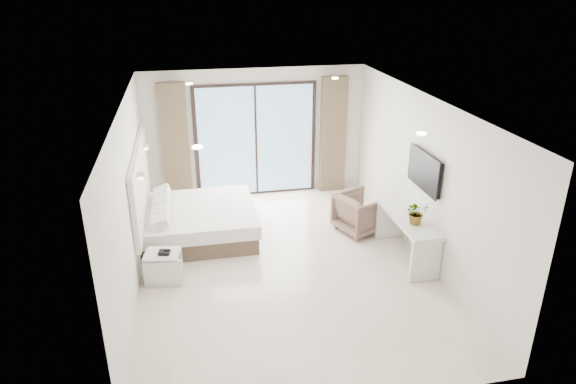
# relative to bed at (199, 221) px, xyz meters

# --- Properties ---
(ground) EXTENTS (6.20, 6.20, 0.00)m
(ground) POSITION_rel_bed_xyz_m (1.32, -1.30, -0.29)
(ground) COLOR beige
(ground) RESTS_ON ground
(room_shell) EXTENTS (4.62, 6.22, 2.72)m
(room_shell) POSITION_rel_bed_xyz_m (1.12, -0.42, 1.29)
(room_shell) COLOR silver
(room_shell) RESTS_ON ground
(bed) EXTENTS (1.98, 1.88, 0.69)m
(bed) POSITION_rel_bed_xyz_m (0.00, 0.00, 0.00)
(bed) COLOR brown
(bed) RESTS_ON ground
(nightstand) EXTENTS (0.59, 0.52, 0.48)m
(nightstand) POSITION_rel_bed_xyz_m (-0.60, -1.39, -0.05)
(nightstand) COLOR silver
(nightstand) RESTS_ON ground
(phone) EXTENTS (0.19, 0.16, 0.06)m
(phone) POSITION_rel_bed_xyz_m (-0.56, -1.43, 0.22)
(phone) COLOR black
(phone) RESTS_ON nightstand
(console_desk) EXTENTS (0.51, 1.63, 0.77)m
(console_desk) POSITION_rel_bed_xyz_m (3.36, -1.47, 0.27)
(console_desk) COLOR silver
(console_desk) RESTS_ON ground
(plant) EXTENTS (0.40, 0.43, 0.30)m
(plant) POSITION_rel_bed_xyz_m (3.36, -1.75, 0.63)
(plant) COLOR #33662D
(plant) RESTS_ON console_desk
(armchair) EXTENTS (0.96, 0.99, 0.80)m
(armchair) POSITION_rel_bed_xyz_m (2.93, -0.37, 0.11)
(armchair) COLOR #806254
(armchair) RESTS_ON ground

